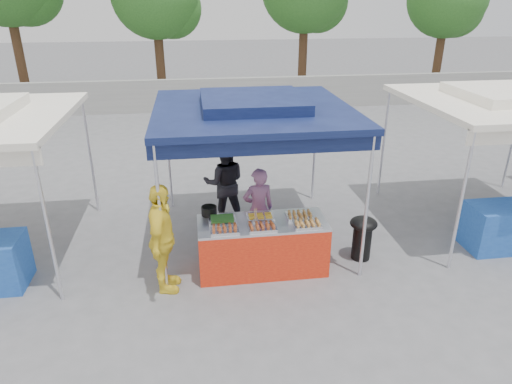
{
  "coord_description": "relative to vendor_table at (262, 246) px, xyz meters",
  "views": [
    {
      "loc": [
        -0.97,
        -6.3,
        4.08
      ],
      "look_at": [
        0.0,
        0.6,
        1.05
      ],
      "focal_mm": 32.0,
      "sensor_mm": 36.0,
      "label": 1
    }
  ],
  "objects": [
    {
      "name": "main_canopy",
      "position": [
        0.0,
        1.07,
        1.94
      ],
      "size": [
        3.2,
        3.2,
        2.57
      ],
      "color": "silver",
      "rests_on": "ground_plane"
    },
    {
      "name": "crate_left",
      "position": [
        -0.26,
        0.7,
        -0.29
      ],
      "size": [
        0.45,
        0.32,
        0.27
      ],
      "primitive_type": "cube",
      "color": "#173BBD",
      "rests_on": "ground_plane"
    },
    {
      "name": "helper_man",
      "position": [
        -0.45,
        1.72,
        0.4
      ],
      "size": [
        0.83,
        0.66,
        1.65
      ],
      "primitive_type": "imported",
      "rotation": [
        0.0,
        0.0,
        3.09
      ],
      "color": "#222328",
      "rests_on": "ground_plane"
    },
    {
      "name": "food_tray_bl",
      "position": [
        -0.61,
        0.08,
        0.46
      ],
      "size": [
        0.42,
        0.3,
        0.07
      ],
      "color": "white",
      "rests_on": "vendor_table"
    },
    {
      "name": "crate_right",
      "position": [
        0.25,
        0.62,
        -0.27
      ],
      "size": [
        0.53,
        0.37,
        0.32
      ],
      "primitive_type": "cube",
      "color": "#173BBD",
      "rests_on": "ground_plane"
    },
    {
      "name": "wok_burner",
      "position": [
        1.69,
        0.09,
        0.02
      ],
      "size": [
        0.45,
        0.45,
        0.75
      ],
      "rotation": [
        0.0,
        0.0,
        -0.4
      ],
      "color": "black",
      "rests_on": "ground_plane"
    },
    {
      "name": "customer_person",
      "position": [
        -1.51,
        -0.34,
        0.42
      ],
      "size": [
        0.52,
        1.03,
        1.69
      ],
      "primitive_type": "imported",
      "rotation": [
        0.0,
        0.0,
        1.46
      ],
      "color": "yellow",
      "rests_on": "ground_plane"
    },
    {
      "name": "skewer_cup",
      "position": [
        -0.12,
        -0.09,
        0.47
      ],
      "size": [
        0.07,
        0.07,
        0.09
      ],
      "primitive_type": "cylinder",
      "color": "silver",
      "rests_on": "vendor_table"
    },
    {
      "name": "food_tray_bm",
      "position": [
        -0.02,
        0.1,
        0.46
      ],
      "size": [
        0.42,
        0.3,
        0.07
      ],
      "color": "white",
      "rests_on": "vendor_table"
    },
    {
      "name": "food_tray_br",
      "position": [
        0.6,
        0.06,
        0.46
      ],
      "size": [
        0.42,
        0.3,
        0.07
      ],
      "color": "white",
      "rests_on": "vendor_table"
    },
    {
      "name": "food_tray_fm",
      "position": [
        -0.04,
        -0.24,
        0.46
      ],
      "size": [
        0.42,
        0.3,
        0.07
      ],
      "color": "white",
      "rests_on": "vendor_table"
    },
    {
      "name": "cooking_pot",
      "position": [
        -0.8,
        0.36,
        0.5
      ],
      "size": [
        0.25,
        0.25,
        0.14
      ],
      "primitive_type": "cylinder",
      "color": "black",
      "rests_on": "vendor_table"
    },
    {
      "name": "ground_plane",
      "position": [
        0.0,
        0.1,
        -0.43
      ],
      "size": [
        80.0,
        80.0,
        0.0
      ],
      "primitive_type": "plane",
      "color": "slate"
    },
    {
      "name": "food_tray_fl",
      "position": [
        -0.6,
        -0.24,
        0.46
      ],
      "size": [
        0.42,
        0.3,
        0.07
      ],
      "color": "white",
      "rests_on": "vendor_table"
    },
    {
      "name": "vendor_table",
      "position": [
        0.0,
        0.0,
        0.0
      ],
      "size": [
        2.0,
        0.8,
        0.85
      ],
      "color": "red",
      "rests_on": "ground_plane"
    },
    {
      "name": "food_tray_fr",
      "position": [
        0.65,
        -0.24,
        0.46
      ],
      "size": [
        0.42,
        0.3,
        0.07
      ],
      "color": "white",
      "rests_on": "vendor_table"
    },
    {
      "name": "tree_3",
      "position": [
        9.86,
        13.0,
        3.4
      ],
      "size": [
        3.35,
        3.25,
        5.59
      ],
      "color": "#4B301D",
      "rests_on": "ground_plane"
    },
    {
      "name": "back_wall",
      "position": [
        0.0,
        11.1,
        0.17
      ],
      "size": [
        40.0,
        0.25,
        1.2
      ],
      "primitive_type": "cube",
      "color": "gray",
      "rests_on": "ground_plane"
    },
    {
      "name": "neighbor_stall_right",
      "position": [
        4.5,
        0.67,
        1.18
      ],
      "size": [
        3.2,
        3.2,
        2.57
      ],
      "color": "silver",
      "rests_on": "ground_plane"
    },
    {
      "name": "crate_stacked",
      "position": [
        0.25,
        0.62,
        0.05
      ],
      "size": [
        0.52,
        0.36,
        0.31
      ],
      "primitive_type": "cube",
      "color": "#173BBD",
      "rests_on": "crate_right"
    },
    {
      "name": "vendor_woman",
      "position": [
        0.04,
        0.7,
        0.31
      ],
      "size": [
        0.57,
        0.42,
        1.47
      ],
      "primitive_type": "imported",
      "rotation": [
        0.0,
        0.0,
        3.27
      ],
      "color": "#A06692",
      "rests_on": "ground_plane"
    }
  ]
}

